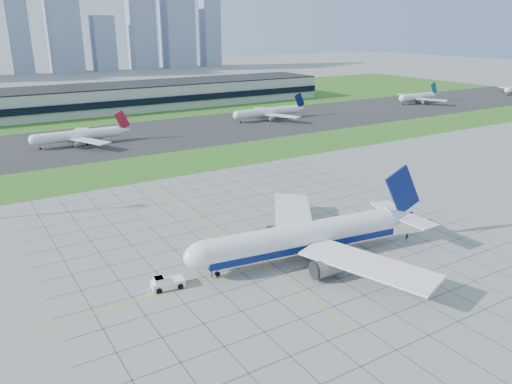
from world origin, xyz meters
The scene contains 13 objects.
ground centered at (0.00, 0.00, 0.00)m, with size 1400.00×1400.00×0.00m, color gray.
grass_median centered at (0.00, 90.00, 0.02)m, with size 700.00×35.00×0.04m, color #30691E.
asphalt_taxiway centered at (0.00, 145.00, 0.03)m, with size 700.00×75.00×0.04m, color #383838.
grass_far centered at (0.00, 255.00, 0.02)m, with size 700.00×145.00×0.04m, color #30691E.
apron_markings centered at (0.43, 11.09, 0.02)m, with size 120.00×130.00×0.03m.
terminal centered at (40.00, 229.87, 7.89)m, with size 260.00×43.00×15.80m.
airliner centered at (-0.13, -4.10, 5.33)m, with size 61.75×62.19×19.49m.
pushback_tug centered at (-32.75, -0.30, 1.21)m, with size 9.88×4.15×2.71m.
crew_near centered at (-22.82, -1.51, 0.86)m, with size 0.63×0.41×1.73m, color black.
crew_far centered at (27.94, -9.69, 0.92)m, with size 0.89×0.70×1.84m, color black.
distant_jet_1 centered at (-16.31, 142.00, 4.49)m, with size 42.75×42.66×14.08m.
distant_jet_2 centered at (90.70, 149.91, 4.49)m, with size 46.11×42.66×14.08m.
distant_jet_3 centered at (212.88, 148.36, 4.48)m, with size 34.58×42.66×14.08m.
Camera 1 is at (-65.12, -87.53, 51.57)m, focal length 35.00 mm.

